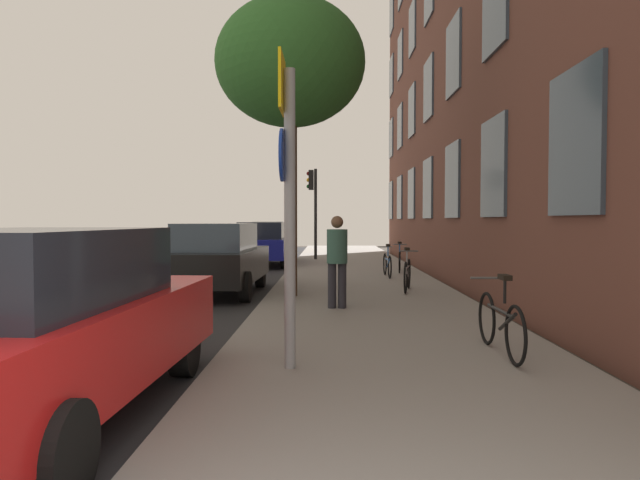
{
  "coord_description": "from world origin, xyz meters",
  "views": [
    {
      "loc": [
        0.33,
        -1.7,
        1.7
      ],
      "look_at": [
        0.15,
        9.49,
        1.31
      ],
      "focal_mm": 32.08,
      "sensor_mm": 36.0,
      "label": 1
    }
  ],
  "objects_px": {
    "car_0": "(40,324)",
    "car_3": "(270,237)",
    "bicycle_0": "(500,323)",
    "car_2": "(264,243)",
    "sign_post": "(287,188)",
    "car_1": "(218,258)",
    "traffic_light": "(313,197)",
    "pedestrian_0": "(337,256)",
    "bicycle_2": "(387,264)",
    "tree_near": "(290,64)",
    "bicycle_3": "(400,260)",
    "bicycle_1": "(407,274)"
  },
  "relations": [
    {
      "from": "tree_near",
      "to": "bicycle_3",
      "type": "xyz_separation_m",
      "value": [
        2.97,
        5.57,
        -4.45
      ]
    },
    {
      "from": "bicycle_1",
      "to": "car_3",
      "type": "distance_m",
      "value": 17.6
    },
    {
      "from": "bicycle_1",
      "to": "car_3",
      "type": "xyz_separation_m",
      "value": [
        -4.84,
        16.92,
        0.34
      ]
    },
    {
      "from": "traffic_light",
      "to": "pedestrian_0",
      "type": "height_order",
      "value": "traffic_light"
    },
    {
      "from": "car_3",
      "to": "bicycle_2",
      "type": "bearing_deg",
      "value": -70.95
    },
    {
      "from": "bicycle_1",
      "to": "car_0",
      "type": "xyz_separation_m",
      "value": [
        -4.13,
        -8.08,
        0.34
      ]
    },
    {
      "from": "car_0",
      "to": "bicycle_1",
      "type": "bearing_deg",
      "value": 62.93
    },
    {
      "from": "tree_near",
      "to": "pedestrian_0",
      "type": "bearing_deg",
      "value": -60.76
    },
    {
      "from": "pedestrian_0",
      "to": "car_0",
      "type": "bearing_deg",
      "value": -114.31
    },
    {
      "from": "pedestrian_0",
      "to": "car_0",
      "type": "distance_m",
      "value": 6.15
    },
    {
      "from": "tree_near",
      "to": "car_1",
      "type": "relative_size",
      "value": 1.48
    },
    {
      "from": "bicycle_3",
      "to": "car_3",
      "type": "relative_size",
      "value": 0.37
    },
    {
      "from": "bicycle_1",
      "to": "car_3",
      "type": "relative_size",
      "value": 0.37
    },
    {
      "from": "traffic_light",
      "to": "car_1",
      "type": "xyz_separation_m",
      "value": [
        -1.89,
        -10.23,
        -1.79
      ]
    },
    {
      "from": "bicycle_0",
      "to": "bicycle_1",
      "type": "relative_size",
      "value": 1.09
    },
    {
      "from": "bicycle_2",
      "to": "car_1",
      "type": "bearing_deg",
      "value": -144.35
    },
    {
      "from": "bicycle_2",
      "to": "pedestrian_0",
      "type": "xyz_separation_m",
      "value": [
        -1.48,
        -5.73,
        0.59
      ]
    },
    {
      "from": "tree_near",
      "to": "bicycle_2",
      "type": "height_order",
      "value": "tree_near"
    },
    {
      "from": "bicycle_0",
      "to": "bicycle_2",
      "type": "xyz_separation_m",
      "value": [
        -0.39,
        9.26,
        -0.02
      ]
    },
    {
      "from": "pedestrian_0",
      "to": "car_1",
      "type": "height_order",
      "value": "pedestrian_0"
    },
    {
      "from": "car_0",
      "to": "car_3",
      "type": "bearing_deg",
      "value": 91.62
    },
    {
      "from": "pedestrian_0",
      "to": "tree_near",
      "type": "bearing_deg",
      "value": 119.24
    },
    {
      "from": "bicycle_0",
      "to": "car_2",
      "type": "relative_size",
      "value": 0.4
    },
    {
      "from": "bicycle_1",
      "to": "car_2",
      "type": "height_order",
      "value": "car_2"
    },
    {
      "from": "car_3",
      "to": "car_1",
      "type": "bearing_deg",
      "value": -88.11
    },
    {
      "from": "sign_post",
      "to": "bicycle_0",
      "type": "bearing_deg",
      "value": 14.69
    },
    {
      "from": "car_1",
      "to": "traffic_light",
      "type": "bearing_deg",
      "value": 79.54
    },
    {
      "from": "sign_post",
      "to": "bicycle_0",
      "type": "height_order",
      "value": "sign_post"
    },
    {
      "from": "bicycle_3",
      "to": "bicycle_0",
      "type": "bearing_deg",
      "value": -90.79
    },
    {
      "from": "tree_near",
      "to": "bicycle_2",
      "type": "bearing_deg",
      "value": 58.89
    },
    {
      "from": "tree_near",
      "to": "car_1",
      "type": "xyz_separation_m",
      "value": [
        -1.74,
        1.04,
        -4.09
      ]
    },
    {
      "from": "tree_near",
      "to": "bicycle_0",
      "type": "distance_m",
      "value": 7.42
    },
    {
      "from": "bicycle_0",
      "to": "car_2",
      "type": "bearing_deg",
      "value": 106.97
    },
    {
      "from": "bicycle_2",
      "to": "pedestrian_0",
      "type": "bearing_deg",
      "value": -104.53
    },
    {
      "from": "bicycle_2",
      "to": "car_1",
      "type": "distance_m",
      "value": 5.15
    },
    {
      "from": "bicycle_0",
      "to": "bicycle_1",
      "type": "xyz_separation_m",
      "value": [
        -0.27,
        6.01,
        0.01
      ]
    },
    {
      "from": "sign_post",
      "to": "bicycle_3",
      "type": "xyz_separation_m",
      "value": [
        2.61,
        11.44,
        -1.56
      ]
    },
    {
      "from": "sign_post",
      "to": "car_1",
      "type": "bearing_deg",
      "value": 106.91
    },
    {
      "from": "bicycle_2",
      "to": "pedestrian_0",
      "type": "distance_m",
      "value": 5.95
    },
    {
      "from": "pedestrian_0",
      "to": "car_3",
      "type": "xyz_separation_m",
      "value": [
        -3.24,
        19.4,
        -0.23
      ]
    },
    {
      "from": "traffic_light",
      "to": "car_3",
      "type": "distance_m",
      "value": 7.11
    },
    {
      "from": "bicycle_1",
      "to": "car_3",
      "type": "height_order",
      "value": "car_3"
    },
    {
      "from": "pedestrian_0",
      "to": "car_3",
      "type": "relative_size",
      "value": 0.38
    },
    {
      "from": "bicycle_2",
      "to": "sign_post",
      "type": "bearing_deg",
      "value": -101.81
    },
    {
      "from": "car_1",
      "to": "car_2",
      "type": "height_order",
      "value": "same"
    },
    {
      "from": "pedestrian_0",
      "to": "car_1",
      "type": "xyz_separation_m",
      "value": [
        -2.69,
        2.74,
        -0.23
      ]
    },
    {
      "from": "bicycle_3",
      "to": "car_3",
      "type": "bearing_deg",
      "value": 113.43
    },
    {
      "from": "traffic_light",
      "to": "car_1",
      "type": "relative_size",
      "value": 0.88
    },
    {
      "from": "sign_post",
      "to": "car_3",
      "type": "height_order",
      "value": "sign_post"
    },
    {
      "from": "bicycle_1",
      "to": "bicycle_3",
      "type": "bearing_deg",
      "value": 84.98
    }
  ]
}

